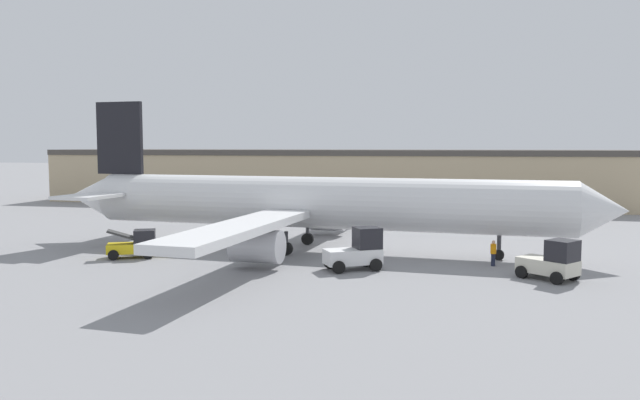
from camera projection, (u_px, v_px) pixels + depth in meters
name	position (u px, v px, depth m)	size (l,w,h in m)	color
ground_plane	(320.00, 251.00, 45.05)	(400.00, 400.00, 0.00)	gray
terminal_building	(330.00, 176.00, 83.55)	(75.18, 15.01, 7.06)	tan
airplane	(307.00, 203.00, 45.03)	(41.69, 36.79, 11.02)	silver
ground_crew_worker	(493.00, 252.00, 39.31)	(0.36, 0.36, 1.64)	#1E2338
baggage_tug	(358.00, 251.00, 38.11)	(3.73, 3.22, 2.59)	silver
belt_loader_truck	(135.00, 244.00, 42.29)	(3.48, 2.82, 1.96)	yellow
pushback_tug	(552.00, 261.00, 35.17)	(3.53, 3.37, 2.36)	beige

